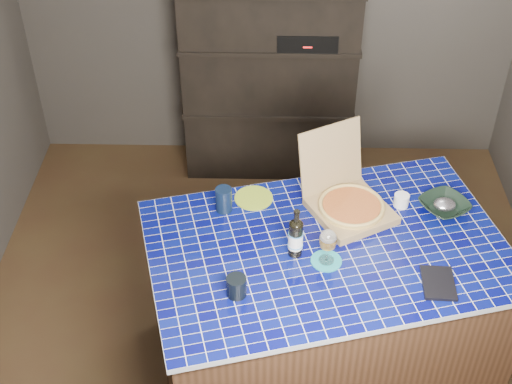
{
  "coord_description": "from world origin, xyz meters",
  "views": [
    {
      "loc": [
        0.01,
        -2.87,
        3.33
      ],
      "look_at": [
        -0.06,
        0.0,
        0.97
      ],
      "focal_mm": 50.0,
      "sensor_mm": 36.0,
      "label": 1
    }
  ],
  "objects_px": {
    "pizza_box": "(349,203)",
    "mead_bottle": "(296,237)",
    "kitchen_island": "(322,311)",
    "bowl": "(444,206)",
    "wine_glass": "(328,241)",
    "dvd_case": "(438,283)"
  },
  "relations": [
    {
      "from": "kitchen_island",
      "to": "dvd_case",
      "type": "xyz_separation_m",
      "value": [
        0.49,
        -0.24,
        0.48
      ]
    },
    {
      "from": "bowl",
      "to": "pizza_box",
      "type": "bearing_deg",
      "value": -177.88
    },
    {
      "from": "pizza_box",
      "to": "wine_glass",
      "type": "xyz_separation_m",
      "value": [
        -0.13,
        -0.36,
        0.08
      ]
    },
    {
      "from": "pizza_box",
      "to": "mead_bottle",
      "type": "xyz_separation_m",
      "value": [
        -0.28,
        -0.31,
        0.05
      ]
    },
    {
      "from": "kitchen_island",
      "to": "mead_bottle",
      "type": "xyz_separation_m",
      "value": [
        -0.16,
        -0.06,
        0.58
      ]
    },
    {
      "from": "pizza_box",
      "to": "mead_bottle",
      "type": "distance_m",
      "value": 0.42
    },
    {
      "from": "mead_bottle",
      "to": "wine_glass",
      "type": "bearing_deg",
      "value": -18.55
    },
    {
      "from": "mead_bottle",
      "to": "bowl",
      "type": "distance_m",
      "value": 0.84
    },
    {
      "from": "pizza_box",
      "to": "mead_bottle",
      "type": "relative_size",
      "value": 2.06
    },
    {
      "from": "bowl",
      "to": "kitchen_island",
      "type": "bearing_deg",
      "value": -155.52
    },
    {
      "from": "pizza_box",
      "to": "dvd_case",
      "type": "xyz_separation_m",
      "value": [
        0.37,
        -0.5,
        -0.05
      ]
    },
    {
      "from": "kitchen_island",
      "to": "wine_glass",
      "type": "bearing_deg",
      "value": -111.73
    },
    {
      "from": "kitchen_island",
      "to": "bowl",
      "type": "relative_size",
      "value": 8.21
    },
    {
      "from": "pizza_box",
      "to": "bowl",
      "type": "height_order",
      "value": "pizza_box"
    },
    {
      "from": "kitchen_island",
      "to": "dvd_case",
      "type": "relative_size",
      "value": 9.44
    },
    {
      "from": "pizza_box",
      "to": "bowl",
      "type": "distance_m",
      "value": 0.49
    },
    {
      "from": "mead_bottle",
      "to": "wine_glass",
      "type": "xyz_separation_m",
      "value": [
        0.15,
        -0.05,
        0.03
      ]
    },
    {
      "from": "dvd_case",
      "to": "wine_glass",
      "type": "bearing_deg",
      "value": 167.16
    },
    {
      "from": "mead_bottle",
      "to": "kitchen_island",
      "type": "bearing_deg",
      "value": 19.38
    },
    {
      "from": "pizza_box",
      "to": "wine_glass",
      "type": "relative_size",
      "value": 2.96
    },
    {
      "from": "wine_glass",
      "to": "bowl",
      "type": "bearing_deg",
      "value": 31.65
    },
    {
      "from": "wine_glass",
      "to": "kitchen_island",
      "type": "bearing_deg",
      "value": 82.93
    }
  ]
}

